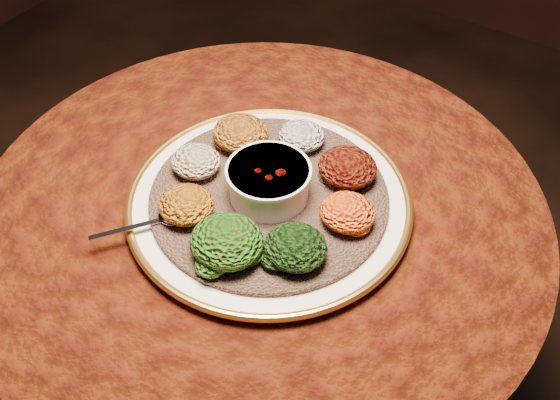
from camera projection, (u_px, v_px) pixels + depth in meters
The scene contains 13 objects.
table at pixel (262, 266), 1.17m from camera, with size 0.96×0.96×0.73m.
platter at pixel (269, 201), 1.03m from camera, with size 0.47×0.47×0.02m.
injera at pixel (269, 196), 1.02m from camera, with size 0.39×0.39×0.01m, color brown.
stew_bowl at pixel (269, 180), 0.99m from camera, with size 0.14×0.14×0.06m.
spoon at pixel (162, 220), 0.97m from camera, with size 0.10×0.12×0.01m.
portion_ayib at pixel (302, 136), 1.08m from camera, with size 0.08×0.08×0.04m, color beige.
portion_kitfo at pixel (347, 167), 1.02m from camera, with size 0.10×0.09×0.05m, color black.
portion_tikil at pixel (347, 212), 0.96m from camera, with size 0.09×0.08×0.04m, color #B5830F.
portion_gomen at pixel (296, 247), 0.91m from camera, with size 0.10×0.09×0.05m, color black.
portion_mixveg at pixel (227, 241), 0.91m from camera, with size 0.11×0.10×0.05m, color #A22A0A.
portion_kik at pixel (186, 205), 0.97m from camera, with size 0.09×0.08×0.04m, color #A65C0E.
portion_timatim at pixel (196, 161), 1.04m from camera, with size 0.08×0.08×0.04m, color maroon.
portion_shiro at pixel (241, 133), 1.08m from camera, with size 0.10×0.09×0.05m, color #925411.
Camera 1 is at (0.42, -0.58, 1.49)m, focal length 40.00 mm.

